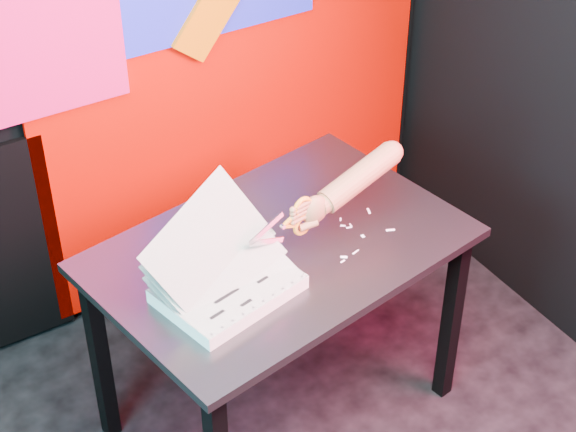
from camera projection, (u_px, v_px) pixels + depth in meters
room at (295, 248)px, 2.00m from camera, size 3.01×3.01×2.71m
backdrop at (82, 101)px, 3.26m from camera, size 2.88×0.05×2.08m
work_table at (279, 270)px, 3.02m from camera, size 1.23×0.93×0.75m
printout_stack at (227, 286)px, 2.76m from camera, size 0.47×0.35×0.36m
scissors at (298, 218)px, 2.84m from camera, size 0.24×0.05×0.14m
hand_forearm at (352, 182)px, 2.94m from camera, size 0.44×0.13×0.15m
paper_clippings at (359, 233)px, 3.01m from camera, size 0.24×0.19×0.00m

